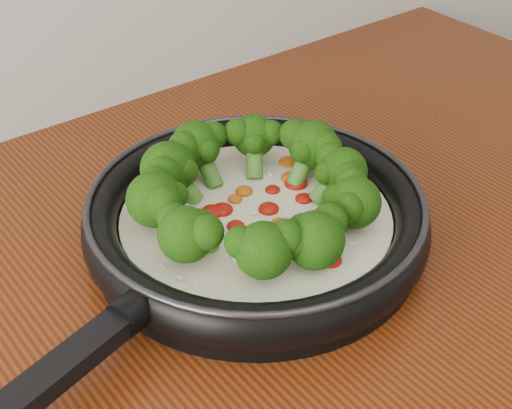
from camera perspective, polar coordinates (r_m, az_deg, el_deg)
skillet at (r=0.77m, az=-0.23°, el=-0.78°), size 0.59×0.44×0.10m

